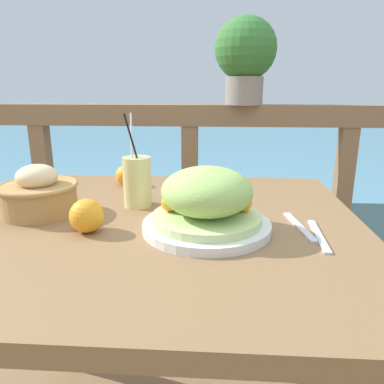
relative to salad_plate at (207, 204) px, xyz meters
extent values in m
cube|color=olive|center=(-0.10, 0.05, -0.08)|extent=(0.94, 0.90, 0.04)
cube|color=olive|center=(-0.51, 0.44, -0.47)|extent=(0.06, 0.06, 0.74)
cube|color=olive|center=(0.31, 0.44, -0.47)|extent=(0.06, 0.06, 0.74)
cube|color=brown|center=(-0.10, 0.86, 0.12)|extent=(2.80, 0.08, 0.09)
cube|color=brown|center=(-0.78, 0.86, -0.38)|extent=(0.07, 0.07, 0.92)
cube|color=brown|center=(-0.10, 0.86, -0.38)|extent=(0.07, 0.07, 0.92)
cube|color=brown|center=(0.58, 0.86, -0.38)|extent=(0.07, 0.07, 0.92)
cube|color=#568EA8|center=(-0.10, 3.36, -0.63)|extent=(12.00, 4.00, 0.42)
cylinder|color=silver|center=(0.00, 0.00, -0.05)|extent=(0.29, 0.29, 0.02)
cylinder|color=#C6DB8E|center=(0.00, 0.00, -0.03)|extent=(0.25, 0.25, 0.02)
ellipsoid|color=#9EC660|center=(0.00, 0.00, 0.03)|extent=(0.20, 0.20, 0.11)
sphere|color=orange|center=(0.08, 0.02, 0.00)|extent=(0.04, 0.04, 0.04)
sphere|color=orange|center=(-0.08, 0.01, 0.00)|extent=(0.04, 0.04, 0.04)
cylinder|color=#DBCC7F|center=(-0.19, 0.16, 0.00)|extent=(0.08, 0.08, 0.13)
cylinder|color=white|center=(-0.20, 0.16, 0.08)|extent=(0.01, 0.06, 0.21)
cylinder|color=black|center=(-0.19, 0.15, 0.08)|extent=(0.06, 0.02, 0.21)
cylinder|color=#AD7F47|center=(-0.43, 0.09, -0.02)|extent=(0.18, 0.18, 0.08)
torus|color=#AD7F47|center=(-0.43, 0.09, 0.01)|extent=(0.20, 0.20, 0.01)
ellipsoid|color=beige|center=(-0.43, 0.09, 0.03)|extent=(0.10, 0.10, 0.06)
cylinder|color=gray|center=(0.13, 0.86, 0.23)|extent=(0.16, 0.16, 0.12)
sphere|color=#336B2D|center=(0.13, 0.86, 0.39)|extent=(0.26, 0.26, 0.26)
cube|color=silver|center=(0.21, 0.03, -0.06)|extent=(0.04, 0.18, 0.00)
cube|color=silver|center=(0.24, -0.02, -0.06)|extent=(0.03, 0.18, 0.00)
sphere|color=orange|center=(-0.27, 0.37, -0.03)|extent=(0.07, 0.07, 0.07)
sphere|color=orange|center=(-0.26, -0.03, -0.03)|extent=(0.08, 0.08, 0.08)
camera|label=1|loc=(0.02, -0.79, 0.26)|focal=35.00mm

